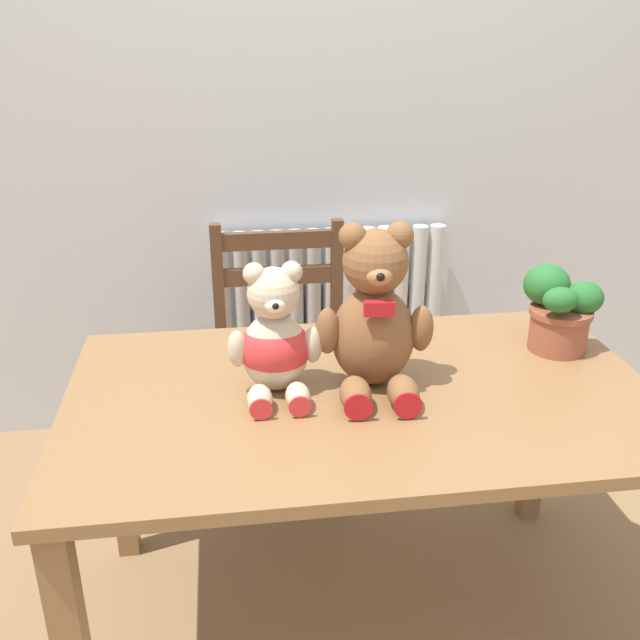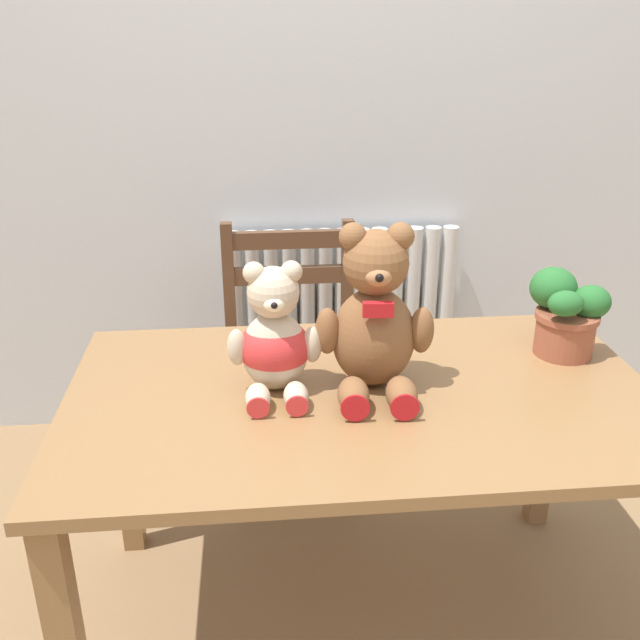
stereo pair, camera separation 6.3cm
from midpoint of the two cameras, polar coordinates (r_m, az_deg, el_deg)
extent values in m
cube|color=silver|center=(2.63, 0.44, 18.29)|extent=(8.00, 0.04, 2.60)
cylinder|color=silver|center=(2.77, -5.99, -0.95)|extent=(0.06, 0.06, 0.79)
cylinder|color=silver|center=(2.77, -4.58, -0.90)|extent=(0.06, 0.06, 0.79)
cylinder|color=silver|center=(2.77, -3.17, -0.84)|extent=(0.06, 0.06, 0.79)
cylinder|color=silver|center=(2.78, -1.76, -0.79)|extent=(0.06, 0.06, 0.79)
cylinder|color=silver|center=(2.78, -0.36, -0.73)|extent=(0.06, 0.06, 0.79)
cylinder|color=silver|center=(2.79, 1.04, -0.68)|extent=(0.06, 0.06, 0.79)
cylinder|color=silver|center=(2.79, 2.43, -0.62)|extent=(0.06, 0.06, 0.79)
cylinder|color=silver|center=(2.80, 3.81, -0.57)|extent=(0.06, 0.06, 0.79)
cylinder|color=silver|center=(2.82, 5.18, -0.51)|extent=(0.06, 0.06, 0.79)
cylinder|color=silver|center=(2.83, 6.54, -0.46)|extent=(0.06, 0.06, 0.79)
cylinder|color=silver|center=(2.84, 7.88, -0.40)|extent=(0.06, 0.06, 0.79)
cylinder|color=silver|center=(2.86, 9.22, -0.35)|extent=(0.06, 0.06, 0.79)
cylinder|color=silver|center=(2.88, 10.53, -0.30)|extent=(0.06, 0.06, 0.79)
cube|color=silver|center=(2.97, 2.31, -7.31)|extent=(0.89, 0.10, 0.04)
cube|color=olive|center=(1.70, 4.44, -6.14)|extent=(1.39, 0.82, 0.03)
cube|color=olive|center=(2.20, -14.58, -10.22)|extent=(0.06, 0.06, 0.68)
cube|color=olive|center=(2.35, 18.42, -8.34)|extent=(0.06, 0.06, 0.68)
cube|color=brown|center=(2.44, -1.45, -3.43)|extent=(0.46, 0.41, 0.03)
cube|color=brown|center=(2.41, 3.98, -9.91)|extent=(0.04, 0.04, 0.41)
cube|color=brown|center=(2.39, -6.17, -10.40)|extent=(0.04, 0.04, 0.41)
cube|color=brown|center=(2.63, 2.81, -1.26)|extent=(0.04, 0.04, 0.88)
cube|color=brown|center=(2.60, -6.37, -1.62)|extent=(0.04, 0.04, 0.88)
cube|color=brown|center=(2.47, -1.86, 6.45)|extent=(0.38, 0.03, 0.06)
cube|color=brown|center=(2.51, -1.82, 3.62)|extent=(0.38, 0.03, 0.06)
ellipsoid|color=beige|center=(1.66, -2.54, -2.49)|extent=(0.16, 0.13, 0.19)
sphere|color=beige|center=(1.60, -2.63, 2.22)|extent=(0.12, 0.12, 0.12)
sphere|color=beige|center=(1.59, -1.16, 3.88)|extent=(0.05, 0.05, 0.05)
sphere|color=beige|center=(1.58, -4.17, 3.78)|extent=(0.05, 0.05, 0.05)
ellipsoid|color=white|center=(1.56, -2.55, 1.34)|extent=(0.05, 0.05, 0.04)
sphere|color=black|center=(1.54, -2.51, 1.15)|extent=(0.02, 0.02, 0.02)
ellipsoid|color=beige|center=(1.64, 0.49, -1.98)|extent=(0.05, 0.05, 0.09)
ellipsoid|color=beige|center=(1.63, -5.55, -2.20)|extent=(0.05, 0.05, 0.09)
ellipsoid|color=beige|center=(1.60, -0.80, -6.12)|extent=(0.06, 0.10, 0.06)
cylinder|color=red|center=(1.56, -0.67, -6.93)|extent=(0.05, 0.01, 0.05)
ellipsoid|color=beige|center=(1.60, -3.86, -6.24)|extent=(0.06, 0.10, 0.06)
cylinder|color=red|center=(1.56, -3.81, -7.05)|extent=(0.05, 0.01, 0.05)
ellipsoid|color=red|center=(1.66, -2.55, -2.20)|extent=(0.17, 0.15, 0.14)
ellipsoid|color=brown|center=(1.68, 5.38, -1.38)|extent=(0.21, 0.18, 0.24)
sphere|color=brown|center=(1.61, 5.62, 4.60)|extent=(0.15, 0.15, 0.15)
sphere|color=brown|center=(1.60, 7.59, 6.65)|extent=(0.06, 0.06, 0.06)
sphere|color=brown|center=(1.58, 3.81, 6.67)|extent=(0.06, 0.06, 0.06)
ellipsoid|color=#B2794C|center=(1.56, 5.84, 3.55)|extent=(0.07, 0.06, 0.05)
sphere|color=black|center=(1.53, 5.96, 3.35)|extent=(0.02, 0.02, 0.02)
ellipsoid|color=brown|center=(1.66, 9.23, -0.82)|extent=(0.06, 0.06, 0.11)
ellipsoid|color=brown|center=(1.64, 1.70, -0.90)|extent=(0.06, 0.06, 0.11)
ellipsoid|color=brown|center=(1.61, 7.67, -5.94)|extent=(0.08, 0.13, 0.07)
cylinder|color=red|center=(1.56, 7.98, -6.97)|extent=(0.06, 0.01, 0.06)
ellipsoid|color=brown|center=(1.60, 3.83, -6.02)|extent=(0.08, 0.13, 0.07)
cylinder|color=red|center=(1.55, 4.02, -7.06)|extent=(0.06, 0.01, 0.06)
cube|color=red|center=(1.56, 5.83, 0.84)|extent=(0.07, 0.02, 0.03)
cylinder|color=#9E5138|center=(1.96, 19.88, -1.03)|extent=(0.15, 0.15, 0.11)
cylinder|color=#9E5138|center=(1.94, 20.07, 0.31)|extent=(0.16, 0.16, 0.02)
ellipsoid|color=#286B2D|center=(1.94, 21.74, 1.34)|extent=(0.10, 0.09, 0.09)
ellipsoid|color=#286B2D|center=(1.95, 19.06, 2.43)|extent=(0.12, 0.12, 0.11)
ellipsoid|color=#286B2D|center=(1.86, 20.00, 1.23)|extent=(0.09, 0.07, 0.06)
camera|label=1|loc=(0.03, -88.89, 0.47)|focal=40.00mm
camera|label=2|loc=(0.03, 91.11, -0.47)|focal=40.00mm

